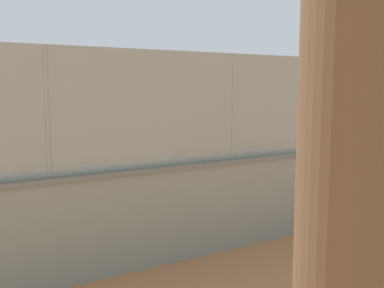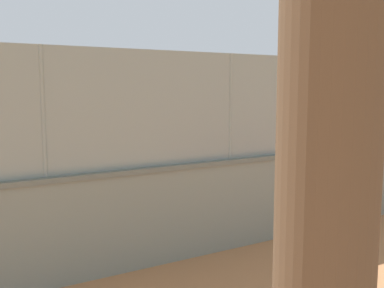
{
  "view_description": "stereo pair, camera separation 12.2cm",
  "coord_description": "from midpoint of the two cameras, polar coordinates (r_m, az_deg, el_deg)",
  "views": [
    {
      "loc": [
        6.75,
        16.96,
        2.93
      ],
      "look_at": [
        0.22,
        5.52,
        1.28
      ],
      "focal_mm": 42.15,
      "sensor_mm": 36.0,
      "label": 1
    },
    {
      "loc": [
        6.64,
        17.02,
        2.93
      ],
      "look_at": [
        0.22,
        5.52,
        1.28
      ],
      "focal_mm": 42.15,
      "sensor_mm": 36.0,
      "label": 2
    }
  ],
  "objects": [
    {
      "name": "ground_plane",
      "position": [
        18.5,
        -8.1,
        -2.04
      ],
      "size": [
        260.0,
        260.0,
        0.0
      ],
      "primitive_type": "plane",
      "color": "#B27247"
    },
    {
      "name": "player_at_service_line",
      "position": [
        20.15,
        -8.32,
        1.54
      ],
      "size": [
        0.96,
        0.91,
        1.66
      ],
      "color": "#B2B2B2",
      "rests_on": "ground_plane"
    },
    {
      "name": "player_baseline_waiting",
      "position": [
        11.62,
        -14.0,
        -3.38
      ],
      "size": [
        0.9,
        0.95,
        1.46
      ],
      "color": "#B2B2B2",
      "rests_on": "ground_plane"
    },
    {
      "name": "sports_ball",
      "position": [
        19.71,
        -5.2,
        -1.13
      ],
      "size": [
        0.2,
        0.2,
        0.2
      ],
      "primitive_type": "sphere",
      "color": "yellow",
      "rests_on": "ground_plane"
    }
  ]
}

